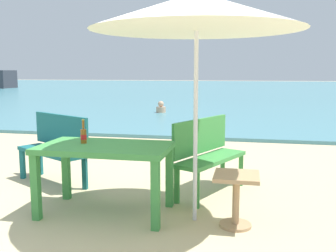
{
  "coord_description": "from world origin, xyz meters",
  "views": [
    {
      "loc": [
        1.21,
        -3.45,
        1.55
      ],
      "look_at": [
        -0.14,
        3.0,
        0.6
      ],
      "focal_mm": 40.93,
      "sensor_mm": 36.0,
      "label": 1
    }
  ],
  "objects_px": {
    "bench_teal_center": "(56,144)",
    "patio_umbrella": "(197,12)",
    "bench_green_left": "(207,151)",
    "beer_bottle_amber": "(84,135)",
    "swimmer_person": "(161,108)",
    "picnic_table_green": "(105,155)",
    "side_table_wood": "(236,192)"
  },
  "relations": [
    {
      "from": "bench_teal_center",
      "to": "patio_umbrella",
      "type": "bearing_deg",
      "value": -24.73
    },
    {
      "from": "bench_teal_center",
      "to": "bench_green_left",
      "type": "xyz_separation_m",
      "value": [
        2.1,
        -0.02,
        0.0
      ]
    },
    {
      "from": "beer_bottle_amber",
      "to": "bench_teal_center",
      "type": "bearing_deg",
      "value": 132.6
    },
    {
      "from": "beer_bottle_amber",
      "to": "swimmer_person",
      "type": "height_order",
      "value": "beer_bottle_amber"
    },
    {
      "from": "bench_teal_center",
      "to": "swimmer_person",
      "type": "distance_m",
      "value": 8.54
    },
    {
      "from": "bench_green_left",
      "to": "swimmer_person",
      "type": "relative_size",
      "value": 3.02
    },
    {
      "from": "picnic_table_green",
      "to": "side_table_wood",
      "type": "distance_m",
      "value": 1.44
    },
    {
      "from": "bench_green_left",
      "to": "bench_teal_center",
      "type": "bearing_deg",
      "value": 179.49
    },
    {
      "from": "picnic_table_green",
      "to": "patio_umbrella",
      "type": "distance_m",
      "value": 1.76
    },
    {
      "from": "picnic_table_green",
      "to": "swimmer_person",
      "type": "relative_size",
      "value": 3.41
    },
    {
      "from": "beer_bottle_amber",
      "to": "bench_teal_center",
      "type": "xyz_separation_m",
      "value": [
        -0.83,
        0.9,
        -0.31
      ]
    },
    {
      "from": "beer_bottle_amber",
      "to": "bench_green_left",
      "type": "distance_m",
      "value": 1.58
    },
    {
      "from": "picnic_table_green",
      "to": "patio_umbrella",
      "type": "height_order",
      "value": "patio_umbrella"
    },
    {
      "from": "side_table_wood",
      "to": "bench_green_left",
      "type": "distance_m",
      "value": 1.12
    },
    {
      "from": "beer_bottle_amber",
      "to": "bench_green_left",
      "type": "height_order",
      "value": "beer_bottle_amber"
    },
    {
      "from": "side_table_wood",
      "to": "picnic_table_green",
      "type": "bearing_deg",
      "value": 176.28
    },
    {
      "from": "patio_umbrella",
      "to": "bench_green_left",
      "type": "xyz_separation_m",
      "value": [
        0.02,
        0.94,
        -1.58
      ]
    },
    {
      "from": "patio_umbrella",
      "to": "bench_teal_center",
      "type": "xyz_separation_m",
      "value": [
        -2.08,
        0.96,
        -1.58
      ]
    },
    {
      "from": "side_table_wood",
      "to": "swimmer_person",
      "type": "relative_size",
      "value": 1.32
    },
    {
      "from": "patio_umbrella",
      "to": "side_table_wood",
      "type": "distance_m",
      "value": 1.82
    },
    {
      "from": "patio_umbrella",
      "to": "swimmer_person",
      "type": "xyz_separation_m",
      "value": [
        -2.53,
        9.48,
        -1.88
      ]
    },
    {
      "from": "picnic_table_green",
      "to": "side_table_wood",
      "type": "xyz_separation_m",
      "value": [
        1.4,
        -0.09,
        -0.3
      ]
    },
    {
      "from": "bench_teal_center",
      "to": "swimmer_person",
      "type": "xyz_separation_m",
      "value": [
        -0.46,
        8.52,
        -0.3
      ]
    },
    {
      "from": "bench_green_left",
      "to": "patio_umbrella",
      "type": "bearing_deg",
      "value": -91.27
    },
    {
      "from": "side_table_wood",
      "to": "bench_teal_center",
      "type": "relative_size",
      "value": 0.44
    },
    {
      "from": "side_table_wood",
      "to": "bench_green_left",
      "type": "xyz_separation_m",
      "value": [
        -0.4,
        1.02,
        0.19
      ]
    },
    {
      "from": "patio_umbrella",
      "to": "bench_green_left",
      "type": "distance_m",
      "value": 1.83
    },
    {
      "from": "patio_umbrella",
      "to": "bench_green_left",
      "type": "relative_size",
      "value": 1.86
    },
    {
      "from": "bench_teal_center",
      "to": "swimmer_person",
      "type": "bearing_deg",
      "value": 93.07
    },
    {
      "from": "bench_teal_center",
      "to": "bench_green_left",
      "type": "height_order",
      "value": "same"
    },
    {
      "from": "side_table_wood",
      "to": "bench_teal_center",
      "type": "xyz_separation_m",
      "value": [
        -2.5,
        1.04,
        0.19
      ]
    },
    {
      "from": "beer_bottle_amber",
      "to": "patio_umbrella",
      "type": "height_order",
      "value": "patio_umbrella"
    }
  ]
}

